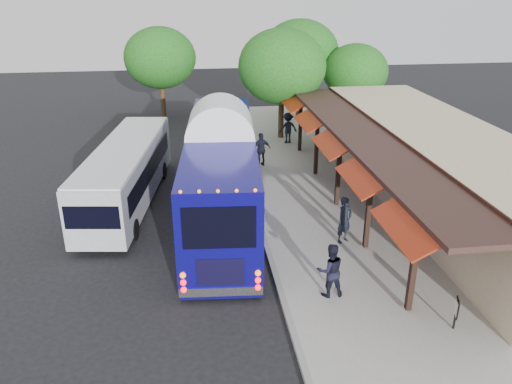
{
  "coord_description": "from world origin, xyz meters",
  "views": [
    {
      "loc": [
        -2.61,
        -16.17,
        9.63
      ],
      "look_at": [
        -0.17,
        2.2,
        1.8
      ],
      "focal_mm": 35.0,
      "sensor_mm": 36.0,
      "label": 1
    }
  ],
  "objects_px": {
    "ped_b": "(330,270)",
    "sign_board": "(457,309)",
    "city_bus": "(127,172)",
    "ped_d": "(288,128)",
    "coach_bus": "(221,170)",
    "ped_a": "(345,220)",
    "ped_c": "(261,149)"
  },
  "relations": [
    {
      "from": "coach_bus",
      "to": "ped_b",
      "type": "height_order",
      "value": "coach_bus"
    },
    {
      "from": "city_bus",
      "to": "ped_b",
      "type": "relative_size",
      "value": 5.76
    },
    {
      "from": "coach_bus",
      "to": "ped_c",
      "type": "xyz_separation_m",
      "value": [
        2.58,
        6.03,
        -1.15
      ]
    },
    {
      "from": "ped_b",
      "to": "ped_d",
      "type": "relative_size",
      "value": 0.95
    },
    {
      "from": "ped_a",
      "to": "sign_board",
      "type": "relative_size",
      "value": 1.87
    },
    {
      "from": "city_bus",
      "to": "ped_b",
      "type": "xyz_separation_m",
      "value": [
        7.27,
        -8.78,
        -0.48
      ]
    },
    {
      "from": "coach_bus",
      "to": "ped_b",
      "type": "xyz_separation_m",
      "value": [
        3.02,
        -6.61,
        -1.16
      ]
    },
    {
      "from": "ped_b",
      "to": "ped_c",
      "type": "height_order",
      "value": "ped_c"
    },
    {
      "from": "city_bus",
      "to": "ped_a",
      "type": "relative_size",
      "value": 5.67
    },
    {
      "from": "coach_bus",
      "to": "city_bus",
      "type": "height_order",
      "value": "coach_bus"
    },
    {
      "from": "ped_c",
      "to": "sign_board",
      "type": "bearing_deg",
      "value": 87.4
    },
    {
      "from": "city_bus",
      "to": "ped_d",
      "type": "bearing_deg",
      "value": 48.48
    },
    {
      "from": "ped_a",
      "to": "ped_c",
      "type": "bearing_deg",
      "value": 72.1
    },
    {
      "from": "ped_c",
      "to": "sign_board",
      "type": "height_order",
      "value": "ped_c"
    },
    {
      "from": "city_bus",
      "to": "ped_a",
      "type": "bearing_deg",
      "value": -23.65
    },
    {
      "from": "city_bus",
      "to": "ped_c",
      "type": "height_order",
      "value": "city_bus"
    },
    {
      "from": "city_bus",
      "to": "ped_d",
      "type": "xyz_separation_m",
      "value": [
        9.1,
        7.9,
        -0.43
      ]
    },
    {
      "from": "coach_bus",
      "to": "ped_b",
      "type": "bearing_deg",
      "value": -61.05
    },
    {
      "from": "sign_board",
      "to": "ped_c",
      "type": "bearing_deg",
      "value": 124.31
    },
    {
      "from": "coach_bus",
      "to": "ped_b",
      "type": "distance_m",
      "value": 7.36
    },
    {
      "from": "coach_bus",
      "to": "sign_board",
      "type": "distance_m",
      "value": 10.86
    },
    {
      "from": "ped_b",
      "to": "sign_board",
      "type": "bearing_deg",
      "value": 143.72
    },
    {
      "from": "city_bus",
      "to": "ped_c",
      "type": "xyz_separation_m",
      "value": [
        6.83,
        3.86,
        -0.47
      ]
    },
    {
      "from": "ped_d",
      "to": "coach_bus",
      "type": "bearing_deg",
      "value": 52.72
    },
    {
      "from": "ped_b",
      "to": "sign_board",
      "type": "height_order",
      "value": "ped_b"
    },
    {
      "from": "city_bus",
      "to": "ped_c",
      "type": "distance_m",
      "value": 7.86
    },
    {
      "from": "ped_c",
      "to": "ped_b",
      "type": "bearing_deg",
      "value": 75.59
    },
    {
      "from": "ped_a",
      "to": "ped_b",
      "type": "height_order",
      "value": "ped_a"
    },
    {
      "from": "city_bus",
      "to": "sign_board",
      "type": "bearing_deg",
      "value": -38.79
    },
    {
      "from": "ped_b",
      "to": "ped_d",
      "type": "height_order",
      "value": "ped_d"
    },
    {
      "from": "ped_b",
      "to": "coach_bus",
      "type": "bearing_deg",
      "value": -67.52
    },
    {
      "from": "ped_a",
      "to": "sign_board",
      "type": "height_order",
      "value": "ped_a"
    }
  ]
}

